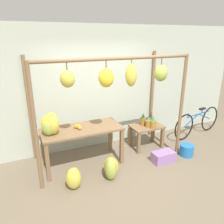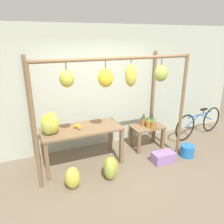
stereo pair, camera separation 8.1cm
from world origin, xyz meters
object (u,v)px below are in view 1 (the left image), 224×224
(banana_pile_ground_right, at_px, (111,168))
(pineapple_cluster, at_px, (148,122))
(fruit_crate_white, at_px, (163,157))
(blue_bucket, at_px, (187,150))
(banana_pile_ground_left, at_px, (74,178))
(parked_bicycle, at_px, (198,122))
(banana_pile_on_table, at_px, (51,124))
(orange_pile, at_px, (78,126))

(banana_pile_ground_right, bearing_deg, pineapple_cluster, 29.39)
(fruit_crate_white, relative_size, blue_bucket, 1.58)
(pineapple_cluster, relative_size, banana_pile_ground_left, 0.96)
(parked_bicycle, bearing_deg, fruit_crate_white, -155.46)
(fruit_crate_white, bearing_deg, banana_pile_ground_right, -178.06)
(banana_pile_on_table, distance_m, orange_pile, 0.55)
(pineapple_cluster, height_order, fruit_crate_white, pineapple_cluster)
(pineapple_cluster, xyz_separation_m, fruit_crate_white, (-0.02, -0.66, -0.56))
(banana_pile_on_table, xyz_separation_m, orange_pile, (0.52, 0.06, -0.15))
(orange_pile, height_order, blue_bucket, orange_pile)
(banana_pile_ground_left, height_order, banana_pile_ground_right, banana_pile_ground_right)
(orange_pile, relative_size, fruit_crate_white, 0.36)
(blue_bucket, bearing_deg, banana_pile_ground_right, -178.61)
(orange_pile, relative_size, banana_pile_ground_right, 0.40)
(banana_pile_ground_left, distance_m, blue_bucket, 2.59)
(banana_pile_on_table, relative_size, parked_bicycle, 0.24)
(banana_pile_ground_right, bearing_deg, orange_pile, 121.52)
(banana_pile_on_table, height_order, orange_pile, banana_pile_on_table)
(banana_pile_ground_left, relative_size, fruit_crate_white, 0.86)
(blue_bucket, bearing_deg, banana_pile_ground_left, -178.91)
(banana_pile_ground_left, xyz_separation_m, blue_bucket, (2.59, 0.05, -0.06))
(banana_pile_ground_left, relative_size, banana_pile_ground_right, 0.94)
(orange_pile, distance_m, fruit_crate_white, 1.92)
(pineapple_cluster, height_order, parked_bicycle, pineapple_cluster)
(blue_bucket, distance_m, parked_bicycle, 1.28)
(banana_pile_on_table, relative_size, orange_pile, 2.46)
(orange_pile, xyz_separation_m, blue_bucket, (2.29, -0.64, -0.72))
(blue_bucket, bearing_deg, fruit_crate_white, -179.68)
(pineapple_cluster, xyz_separation_m, banana_pile_ground_right, (-1.25, -0.71, -0.48))
(banana_pile_ground_left, relative_size, blue_bucket, 1.36)
(orange_pile, bearing_deg, pineapple_cluster, 0.83)
(banana_pile_ground_right, bearing_deg, parked_bicycle, 15.39)
(orange_pile, height_order, banana_pile_ground_right, orange_pile)
(orange_pile, height_order, pineapple_cluster, orange_pile)
(pineapple_cluster, xyz_separation_m, parked_bicycle, (1.63, 0.09, -0.31))
(orange_pile, bearing_deg, banana_pile_ground_right, -58.48)
(blue_bucket, height_order, parked_bicycle, parked_bicycle)
(blue_bucket, relative_size, parked_bicycle, 0.17)
(pineapple_cluster, xyz_separation_m, banana_pile_ground_left, (-1.97, -0.71, -0.48))
(orange_pile, distance_m, pineapple_cluster, 1.68)
(banana_pile_on_table, height_order, fruit_crate_white, banana_pile_on_table)
(banana_pile_on_table, bearing_deg, pineapple_cluster, 2.25)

